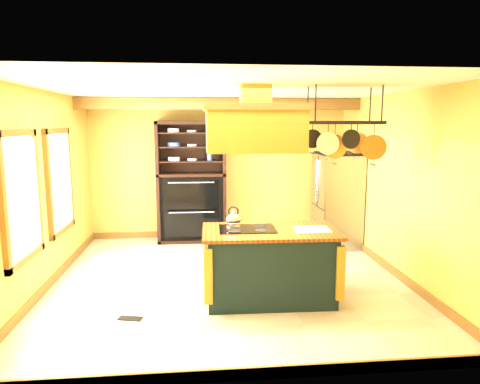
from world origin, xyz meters
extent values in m
plane|color=beige|center=(0.00, 0.00, 0.00)|extent=(5.00, 5.00, 0.00)
plane|color=white|center=(0.00, 0.00, 2.70)|extent=(5.00, 5.00, 0.00)
cube|color=gold|center=(0.00, 2.50, 1.35)|extent=(5.00, 0.02, 2.70)
cube|color=gold|center=(0.00, -2.50, 1.35)|extent=(5.00, 0.02, 2.70)
cube|color=gold|center=(-2.50, 0.00, 1.35)|extent=(0.02, 5.00, 2.70)
cube|color=gold|center=(2.50, 0.00, 1.35)|extent=(0.02, 5.00, 2.70)
cube|color=olive|center=(0.00, 1.70, 2.59)|extent=(5.00, 0.15, 0.20)
cube|color=olive|center=(-2.47, -0.80, 1.40)|extent=(0.06, 1.06, 1.56)
cube|color=white|center=(-2.44, -0.80, 1.40)|extent=(0.02, 0.85, 1.34)
cube|color=olive|center=(-2.47, 0.60, 1.40)|extent=(0.06, 1.06, 1.56)
cube|color=white|center=(-2.44, 0.60, 1.40)|extent=(0.02, 0.85, 1.34)
cube|color=black|center=(0.48, -0.75, 0.44)|extent=(1.59, 0.89, 0.88)
cube|color=brown|center=(0.48, -0.75, 0.90)|extent=(1.73, 0.99, 0.04)
cube|color=black|center=(0.20, -0.69, 0.93)|extent=(0.72, 0.51, 0.01)
ellipsoid|color=silver|center=(0.03, -0.57, 1.03)|extent=(0.20, 0.20, 0.16)
cube|color=white|center=(1.00, -0.84, 0.93)|extent=(0.43, 0.34, 0.02)
cube|color=#A8752A|center=(0.28, -0.75, 2.15)|extent=(1.18, 0.63, 0.50)
cube|color=olive|center=(0.28, -0.75, 2.44)|extent=(1.25, 0.71, 0.08)
cube|color=#A8752A|center=(0.28, -0.75, 2.55)|extent=(0.35, 0.35, 0.30)
cube|color=black|center=(1.38, -0.75, 2.26)|extent=(0.90, 0.45, 0.04)
cylinder|color=black|center=(0.97, -0.93, 2.48)|extent=(0.02, 0.02, 0.44)
cylinder|color=black|center=(1.79, -0.57, 2.48)|extent=(0.02, 0.02, 0.44)
cylinder|color=black|center=(1.02, -0.66, 2.06)|extent=(0.24, 0.03, 0.24)
cylinder|color=silver|center=(1.16, -0.84, 2.01)|extent=(0.27, 0.03, 0.27)
cylinder|color=#A46229|center=(1.31, -0.66, 1.96)|extent=(0.31, 0.03, 0.31)
cylinder|color=black|center=(1.45, -0.84, 2.06)|extent=(0.24, 0.03, 0.24)
cylinder|color=silver|center=(1.60, -0.66, 2.01)|extent=(0.27, 0.03, 0.27)
cylinder|color=#A46229|center=(1.74, -0.84, 1.96)|extent=(0.31, 0.03, 0.31)
cube|color=#92969A|center=(2.13, 1.58, 0.85)|extent=(0.71, 0.87, 1.69)
cube|color=#92969A|center=(1.76, 1.37, 1.22)|extent=(0.03, 0.42, 0.91)
cube|color=#92969A|center=(1.76, 1.80, 1.22)|extent=(0.03, 0.42, 0.91)
cube|color=#92969A|center=(1.76, 1.58, 0.39)|extent=(0.03, 0.83, 0.71)
cube|color=black|center=(2.13, 1.58, 0.03)|extent=(0.67, 0.82, 0.06)
cube|color=black|center=(-0.55, 2.45, 1.15)|extent=(1.30, 0.06, 2.29)
cube|color=black|center=(-1.16, 2.21, 1.15)|extent=(0.06, 0.55, 2.29)
cube|color=black|center=(0.07, 2.21, 1.15)|extent=(0.06, 0.55, 2.29)
cube|color=black|center=(-0.55, 2.21, 1.30)|extent=(1.30, 0.55, 0.05)
cube|color=black|center=(-0.55, 2.24, 0.68)|extent=(1.18, 0.45, 1.24)
cube|color=black|center=(-0.55, 1.91, 0.95)|extent=(1.01, 0.04, 0.55)
cube|color=black|center=(-0.55, 1.91, 0.40)|extent=(1.01, 0.04, 0.50)
cube|color=black|center=(-0.55, 2.21, 1.55)|extent=(1.18, 0.49, 0.02)
cube|color=black|center=(-0.55, 2.21, 1.82)|extent=(1.18, 0.49, 0.02)
cube|color=black|center=(-0.55, 2.21, 2.07)|extent=(1.18, 0.49, 0.03)
cylinder|color=white|center=(-0.87, 2.16, 1.60)|extent=(0.22, 0.22, 0.07)
cylinder|color=#4468BE|center=(-0.20, 2.16, 1.92)|extent=(0.10, 0.10, 0.17)
cube|color=black|center=(-1.22, -1.16, 0.01)|extent=(0.30, 0.18, 0.01)
camera|label=1|loc=(-0.41, -5.93, 2.24)|focal=32.00mm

